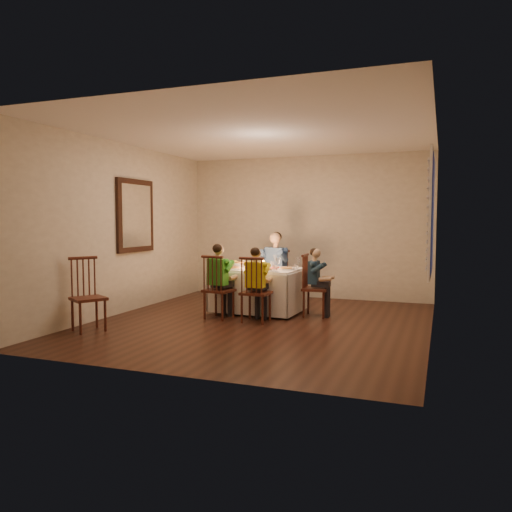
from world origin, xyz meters
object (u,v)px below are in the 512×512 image
at_px(chair_near_left, 219,318).
at_px(child_yellow, 256,322).
at_px(chair_extra, 89,331).
at_px(chair_end, 316,316).
at_px(child_teal, 316,316).
at_px(serving_bowl, 240,264).
at_px(child_green, 219,318).
at_px(dining_table, 258,281).
at_px(adult, 275,305).
at_px(chair_near_right, 256,322).
at_px(chair_adult, 275,305).

xyz_separation_m(chair_near_left, child_yellow, (0.59, -0.05, 0.00)).
bearing_deg(chair_extra, chair_end, -20.17).
relative_size(chair_end, child_teal, 0.91).
xyz_separation_m(chair_extra, serving_bowl, (1.17, 2.27, 0.71)).
bearing_deg(child_green, serving_bowl, -77.69).
distance_m(dining_table, chair_near_left, 0.92).
relative_size(dining_table, adult, 1.10).
xyz_separation_m(dining_table, child_teal, (0.93, -0.04, -0.49)).
distance_m(chair_near_right, serving_bowl, 1.37).
relative_size(chair_extra, child_teal, 0.94).
bearing_deg(child_yellow, child_teal, -133.44).
height_order(chair_extra, child_green, child_green).
bearing_deg(child_yellow, chair_near_left, -3.30).
xyz_separation_m(child_green, serving_bowl, (-0.05, 0.93, 0.71)).
xyz_separation_m(dining_table, chair_near_right, (0.24, -0.74, -0.49)).
height_order(dining_table, chair_near_right, dining_table).
bearing_deg(chair_near_left, serving_bowl, -77.69).
relative_size(dining_table, chair_adult, 1.46).
distance_m(chair_extra, child_green, 1.82).
relative_size(child_green, child_teal, 1.07).
bearing_deg(adult, chair_adult, 0.00).
xyz_separation_m(dining_table, chair_adult, (0.05, 0.68, -0.49)).
relative_size(chair_end, adult, 0.75).
relative_size(chair_near_left, adult, 0.75).
height_order(child_yellow, serving_bowl, serving_bowl).
relative_size(adult, serving_bowl, 5.32).
relative_size(chair_extra, serving_bowl, 4.14).
distance_m(chair_near_right, adult, 1.43).
height_order(dining_table, serving_bowl, serving_bowl).
xyz_separation_m(dining_table, child_yellow, (0.24, -0.74, -0.49)).
bearing_deg(child_teal, adult, 48.70).
relative_size(chair_end, child_yellow, 0.88).
bearing_deg(chair_near_right, adult, -81.27).
bearing_deg(chair_end, dining_table, 85.55).
relative_size(chair_near_right, child_teal, 0.91).
bearing_deg(adult, chair_extra, -109.98).
height_order(chair_near_right, child_green, child_green).
bearing_deg(child_yellow, child_green, -3.30).
height_order(dining_table, child_green, dining_table).
bearing_deg(child_yellow, serving_bowl, -55.28).
bearing_deg(chair_extra, dining_table, -6.50).
relative_size(chair_near_right, chair_end, 1.00).
distance_m(chair_adult, child_teal, 1.13).
bearing_deg(chair_near_left, chair_near_right, -175.45).
distance_m(chair_end, child_green, 1.44).
xyz_separation_m(dining_table, chair_extra, (-1.58, -2.04, -0.49)).
height_order(dining_table, child_teal, dining_table).
relative_size(chair_near_right, serving_bowl, 4.01).
relative_size(chair_extra, child_green, 0.88).
height_order(chair_extra, serving_bowl, serving_bowl).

